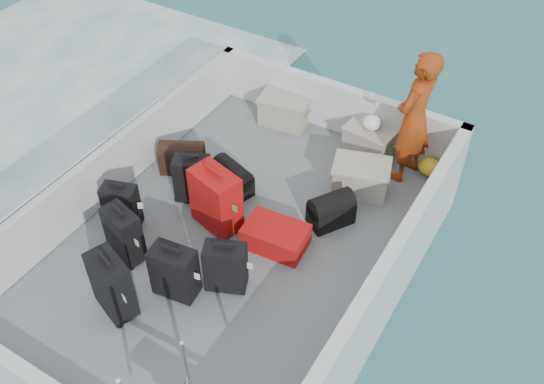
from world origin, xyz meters
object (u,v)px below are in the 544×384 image
at_px(suitcase_1, 122,207).
at_px(suitcase_7, 226,268).
at_px(crate_1, 281,111).
at_px(suitcase_5, 216,200).
at_px(passenger, 414,118).
at_px(suitcase_8, 275,236).
at_px(crate_3, 360,179).
at_px(crate_0, 285,111).
at_px(suitcase_0, 124,235).
at_px(suitcase_6, 175,273).
at_px(suitcase_2, 193,179).
at_px(suitcase_3, 112,286).
at_px(crate_2, 369,141).

xyz_separation_m(suitcase_1, suitcase_7, (1.50, -0.13, 0.01)).
bearing_deg(crate_1, suitcase_1, -101.03).
relative_size(suitcase_5, passenger, 0.44).
distance_m(suitcase_1, suitcase_8, 1.76).
bearing_deg(suitcase_1, crate_3, 24.10).
distance_m(crate_0, crate_1, 0.06).
relative_size(suitcase_5, crate_0, 1.20).
bearing_deg(passenger, suitcase_0, -25.24).
height_order(suitcase_0, crate_1, suitcase_0).
distance_m(suitcase_8, crate_1, 2.32).
height_order(suitcase_6, suitcase_7, suitcase_6).
height_order(suitcase_1, suitcase_2, suitcase_2).
height_order(suitcase_3, passenger, passenger).
distance_m(suitcase_1, suitcase_3, 1.17).
xyz_separation_m(suitcase_3, passenger, (1.70, 3.43, 0.51)).
distance_m(suitcase_0, suitcase_6, 0.78).
distance_m(suitcase_7, crate_3, 2.13).
bearing_deg(crate_2, suitcase_3, -107.55).
distance_m(suitcase_5, passenger, 2.50).
relative_size(crate_3, passenger, 0.37).
relative_size(suitcase_8, crate_3, 1.07).
relative_size(crate_1, passenger, 0.32).
distance_m(suitcase_7, crate_0, 2.94).
bearing_deg(suitcase_8, suitcase_6, 148.71).
xyz_separation_m(suitcase_2, crate_2, (1.43, 1.88, -0.13)).
xyz_separation_m(suitcase_8, crate_3, (0.42, 1.29, 0.06)).
xyz_separation_m(crate_1, passenger, (1.89, -0.16, 0.70)).
distance_m(suitcase_0, suitcase_5, 1.07).
bearing_deg(suitcase_8, crate_2, -10.93).
bearing_deg(suitcase_2, crate_0, 59.50).
bearing_deg(suitcase_3, suitcase_6, 70.46).
xyz_separation_m(suitcase_3, suitcase_8, (0.93, 1.56, -0.22)).
xyz_separation_m(suitcase_2, suitcase_3, (0.30, -1.71, 0.05)).
height_order(suitcase_0, crate_2, suitcase_0).
height_order(suitcase_2, suitcase_8, suitcase_2).
distance_m(crate_2, passenger, 0.90).
height_order(suitcase_1, crate_2, suitcase_1).
relative_size(suitcase_6, crate_1, 1.13).
bearing_deg(crate_0, suitcase_8, -62.33).
distance_m(suitcase_0, crate_2, 3.36).
bearing_deg(suitcase_2, suitcase_8, -32.41).
bearing_deg(suitcase_8, suitcase_5, 90.03).
height_order(suitcase_1, suitcase_5, suitcase_5).
height_order(suitcase_7, crate_3, suitcase_7).
height_order(suitcase_1, suitcase_7, suitcase_7).
distance_m(crate_3, passenger, 0.95).
bearing_deg(crate_1, crate_3, -25.60).
relative_size(suitcase_7, suitcase_8, 0.87).
xyz_separation_m(suitcase_0, suitcase_2, (0.07, 1.12, -0.02)).
bearing_deg(suitcase_3, crate_2, 92.84).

